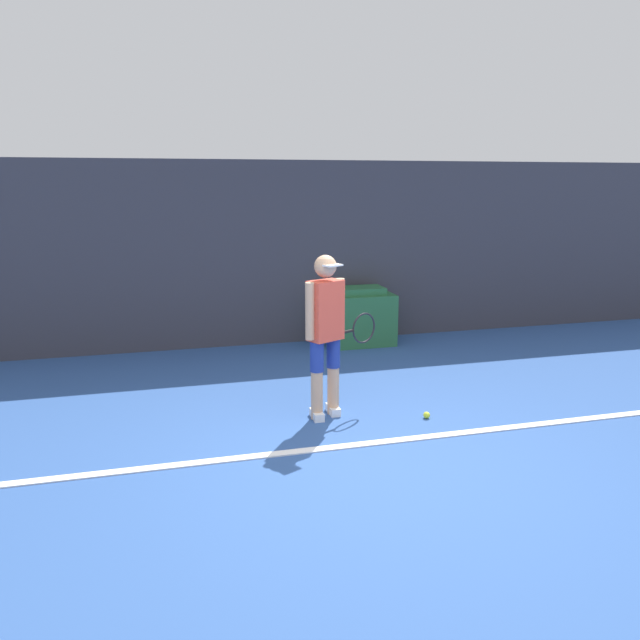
% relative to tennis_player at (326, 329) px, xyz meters
% --- Properties ---
extents(ground_plane, '(24.00, 24.00, 0.00)m').
position_rel_tennis_player_xyz_m(ground_plane, '(0.11, -1.18, -0.92)').
color(ground_plane, '#2D5193').
extents(back_wall, '(24.00, 0.10, 2.64)m').
position_rel_tennis_player_xyz_m(back_wall, '(0.11, 3.06, 0.40)').
color(back_wall, '#383842').
rests_on(back_wall, ground_plane).
extents(court_baseline, '(21.60, 0.10, 0.01)m').
position_rel_tennis_player_xyz_m(court_baseline, '(0.11, -0.79, -0.91)').
color(court_baseline, white).
rests_on(court_baseline, ground_plane).
extents(tennis_player, '(0.86, 0.50, 1.65)m').
position_rel_tennis_player_xyz_m(tennis_player, '(0.00, 0.00, 0.00)').
color(tennis_player, tan).
rests_on(tennis_player, ground_plane).
extents(tennis_ball, '(0.07, 0.07, 0.07)m').
position_rel_tennis_player_xyz_m(tennis_ball, '(0.96, -0.33, -0.88)').
color(tennis_ball, '#D1E533').
rests_on(tennis_ball, ground_plane).
extents(covered_chair, '(0.94, 0.61, 0.85)m').
position_rel_tennis_player_xyz_m(covered_chair, '(1.26, 2.66, -0.52)').
color(covered_chair, '#28663D').
rests_on(covered_chair, ground_plane).
extents(water_bottle, '(0.08, 0.08, 0.25)m').
position_rel_tennis_player_xyz_m(water_bottle, '(0.64, 2.66, -0.80)').
color(water_bottle, '#33ADD6').
rests_on(water_bottle, ground_plane).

